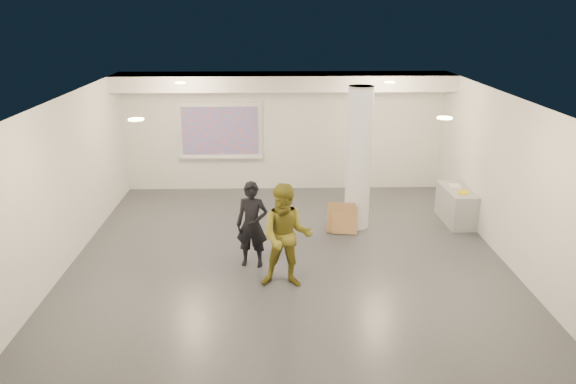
{
  "coord_description": "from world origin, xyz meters",
  "views": [
    {
      "loc": [
        -0.25,
        -9.4,
        4.5
      ],
      "look_at": [
        0.0,
        0.4,
        1.25
      ],
      "focal_mm": 35.0,
      "sensor_mm": 36.0,
      "label": 1
    }
  ],
  "objects_px": {
    "projection_screen": "(220,131)",
    "credenza": "(456,205)",
    "woman": "(252,225)",
    "man": "(286,236)",
    "column": "(359,159)"
  },
  "relations": [
    {
      "from": "projection_screen",
      "to": "credenza",
      "type": "distance_m",
      "value": 5.96
    },
    {
      "from": "credenza",
      "to": "woman",
      "type": "height_order",
      "value": "woman"
    },
    {
      "from": "woman",
      "to": "projection_screen",
      "type": "bearing_deg",
      "value": 112.36
    },
    {
      "from": "credenza",
      "to": "woman",
      "type": "distance_m",
      "value": 4.86
    },
    {
      "from": "projection_screen",
      "to": "woman",
      "type": "bearing_deg",
      "value": -78.16
    },
    {
      "from": "credenza",
      "to": "man",
      "type": "bearing_deg",
      "value": -144.72
    },
    {
      "from": "man",
      "to": "projection_screen",
      "type": "bearing_deg",
      "value": 110.52
    },
    {
      "from": "man",
      "to": "woman",
      "type": "bearing_deg",
      "value": 130.89
    },
    {
      "from": "credenza",
      "to": "column",
      "type": "bearing_deg",
      "value": -176.41
    },
    {
      "from": "projection_screen",
      "to": "woman",
      "type": "height_order",
      "value": "projection_screen"
    },
    {
      "from": "column",
      "to": "man",
      "type": "relative_size",
      "value": 1.68
    },
    {
      "from": "column",
      "to": "woman",
      "type": "xyz_separation_m",
      "value": [
        -2.16,
        -1.85,
        -0.71
      ]
    },
    {
      "from": "woman",
      "to": "man",
      "type": "relative_size",
      "value": 0.88
    },
    {
      "from": "column",
      "to": "credenza",
      "type": "xyz_separation_m",
      "value": [
        2.22,
        0.22,
        -1.13
      ]
    },
    {
      "from": "woman",
      "to": "column",
      "type": "bearing_deg",
      "value": 51.21
    }
  ]
}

